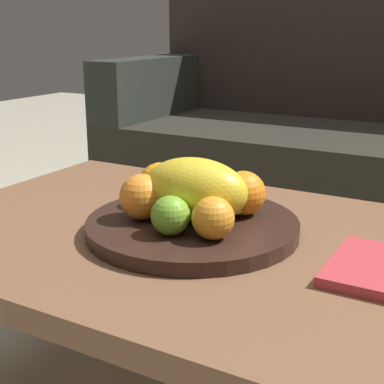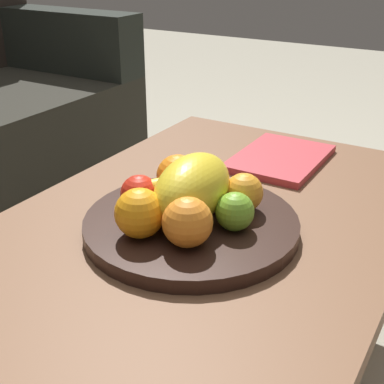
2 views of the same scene
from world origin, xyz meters
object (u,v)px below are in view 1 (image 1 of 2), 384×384
object	(u,v)px
coffee_table	(208,258)
apple_front	(170,215)
melon_large_front	(195,189)
apple_left	(205,186)
couch	(356,156)
orange_right	(142,197)
orange_left	(243,193)
banana_bunch	(209,199)
orange_back	(160,184)
orange_front	(213,218)
fruit_bowl	(192,226)

from	to	relation	value
coffee_table	apple_front	xyz separation A→B (m)	(-0.03, -0.08, 0.10)
melon_large_front	apple_left	distance (m)	0.10
couch	apple_front	world-z (taller)	couch
coffee_table	orange_right	world-z (taller)	orange_right
melon_large_front	orange_right	size ratio (longest dim) A/B	2.35
orange_left	banana_bunch	world-z (taller)	orange_left
melon_large_front	orange_back	distance (m)	0.10
apple_front	orange_front	bearing A→B (deg)	13.95
coffee_table	banana_bunch	bearing A→B (deg)	114.95
fruit_bowl	apple_left	bearing A→B (deg)	104.15
orange_right	apple_front	bearing A→B (deg)	-26.19
orange_back	apple_left	xyz separation A→B (m)	(0.07, 0.05, -0.01)
couch	orange_front	size ratio (longest dim) A/B	24.85
coffee_table	orange_left	xyz separation A→B (m)	(0.03, 0.07, 0.11)
apple_front	orange_left	bearing A→B (deg)	67.77
fruit_bowl	apple_front	xyz separation A→B (m)	(0.00, -0.08, 0.04)
fruit_bowl	couch	bearing A→B (deg)	89.07
orange_right	orange_back	xyz separation A→B (m)	(-0.01, 0.08, 0.00)
coffee_table	banana_bunch	size ratio (longest dim) A/B	6.75
coffee_table	fruit_bowl	distance (m)	0.06
couch	apple_front	bearing A→B (deg)	-90.64
couch	banana_bunch	xyz separation A→B (m)	(-0.00, -1.08, 0.14)
fruit_bowl	apple_left	size ratio (longest dim) A/B	5.52
orange_back	apple_front	distance (m)	0.15
apple_front	apple_left	bearing A→B (deg)	99.33
couch	apple_front	size ratio (longest dim) A/B	26.48
orange_front	banana_bunch	world-z (taller)	orange_front
orange_back	banana_bunch	size ratio (longest dim) A/B	0.51
apple_left	orange_left	bearing A→B (deg)	-14.74
fruit_bowl	banana_bunch	distance (m)	0.06
fruit_bowl	apple_front	size ratio (longest dim) A/B	5.75
fruit_bowl	orange_front	world-z (taller)	orange_front
melon_large_front	orange_front	world-z (taller)	melon_large_front
fruit_bowl	apple_front	world-z (taller)	apple_front
orange_left	banana_bunch	xyz separation A→B (m)	(-0.05, -0.03, -0.01)
couch	orange_right	xyz separation A→B (m)	(-0.10, -1.15, 0.15)
couch	melon_large_front	size ratio (longest dim) A/B	9.07
fruit_bowl	melon_large_front	world-z (taller)	melon_large_front
orange_back	melon_large_front	bearing A→B (deg)	-22.00
melon_large_front	orange_right	world-z (taller)	melon_large_front
orange_right	orange_back	bearing A→B (deg)	100.14
couch	orange_back	size ratio (longest dim) A/B	21.01
coffee_table	fruit_bowl	size ratio (longest dim) A/B	2.90
melon_large_front	orange_back	size ratio (longest dim) A/B	2.32
orange_right	couch	bearing A→B (deg)	85.28
fruit_bowl	orange_right	distance (m)	0.10
coffee_table	apple_front	size ratio (longest dim) A/B	16.69
couch	orange_left	distance (m)	1.06
banana_bunch	couch	bearing A→B (deg)	89.81
orange_right	orange_back	world-z (taller)	orange_back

